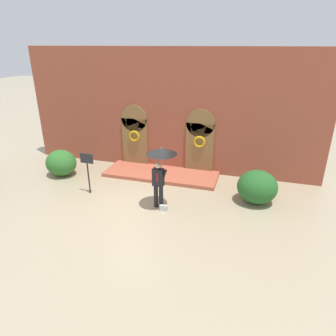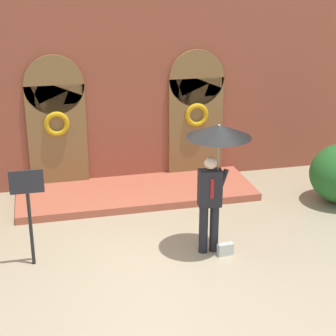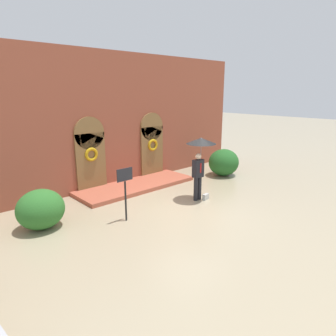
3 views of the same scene
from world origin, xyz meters
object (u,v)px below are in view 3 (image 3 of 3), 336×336
person_with_umbrella (200,150)px  sign_post (125,186)px  handbag (206,197)px  shrub_right (224,162)px  shrub_left (41,209)px

person_with_umbrella → sign_post: (-3.16, 0.29, -0.75)m
handbag → sign_post: bearing=166.1°
shrub_right → person_with_umbrella: bearing=-157.1°
person_with_umbrella → shrub_left: 5.71m
shrub_right → handbag: bearing=-153.2°
sign_post → shrub_left: sign_post is taller
person_with_umbrella → handbag: (0.16, -0.20, -1.80)m
handbag → shrub_right: 3.67m
handbag → person_with_umbrella: bearing=122.4°
sign_post → shrub_left: 2.58m
shrub_left → shrub_right: (8.73, -0.11, 0.04)m
handbag → shrub_left: shrub_left is taller
person_with_umbrella → sign_post: bearing=174.8°
sign_post → shrub_right: (6.56, 1.15, -0.52)m
shrub_right → sign_post: bearing=-170.1°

